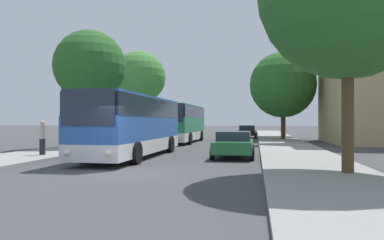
% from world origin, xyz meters
% --- Properties ---
extents(ground_plane, '(300.00, 300.00, 0.00)m').
position_xyz_m(ground_plane, '(0.00, 0.00, 0.00)').
color(ground_plane, '#424244').
rests_on(ground_plane, ground).
extents(sidewalk_right, '(4.00, 120.00, 0.15)m').
position_xyz_m(sidewalk_right, '(7.00, 0.00, 0.07)').
color(sidewalk_right, gray).
rests_on(sidewalk_right, ground_plane).
extents(bus_front, '(2.85, 10.98, 3.21)m').
position_xyz_m(bus_front, '(-1.69, 6.02, 1.72)').
color(bus_front, silver).
rests_on(bus_front, ground_plane).
extents(bus_middle, '(2.92, 10.64, 3.32)m').
position_xyz_m(bus_middle, '(-1.84, 20.04, 1.77)').
color(bus_middle, silver).
rests_on(bus_middle, ground_plane).
extents(parked_car_right_near, '(2.14, 4.18, 1.38)m').
position_xyz_m(parked_car_right_near, '(3.61, 6.54, 0.73)').
color(parked_car_right_near, '#236B38').
rests_on(parked_car_right_near, ground_plane).
extents(parked_car_right_far, '(2.26, 4.09, 1.44)m').
position_xyz_m(parked_car_right_far, '(3.77, 30.35, 0.75)').
color(parked_car_right_far, black).
rests_on(parked_car_right_far, ground_plane).
extents(pedestrian_waiting_far, '(0.36, 0.36, 1.78)m').
position_xyz_m(pedestrian_waiting_far, '(-6.29, 4.91, 1.05)').
color(pedestrian_waiting_far, '#23232D').
rests_on(pedestrian_waiting_far, sidewalk_left).
extents(tree_left_near, '(5.05, 5.05, 8.20)m').
position_xyz_m(tree_left_near, '(-6.83, 11.74, 5.81)').
color(tree_left_near, '#47331E').
rests_on(tree_left_near, sidewalk_left).
extents(tree_left_far, '(5.55, 5.55, 9.24)m').
position_xyz_m(tree_left_far, '(-7.43, 25.09, 6.60)').
color(tree_left_far, '#513D23').
rests_on(tree_left_far, sidewalk_left).
extents(tree_right_near, '(5.92, 5.92, 8.87)m').
position_xyz_m(tree_right_near, '(7.99, 31.81, 6.04)').
color(tree_right_near, brown).
rests_on(tree_right_near, sidewalk_right).
extents(tree_right_far, '(6.60, 6.60, 8.73)m').
position_xyz_m(tree_right_far, '(7.43, 25.41, 5.58)').
color(tree_right_far, '#47331E').
rests_on(tree_right_far, sidewalk_right).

